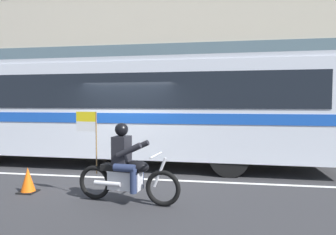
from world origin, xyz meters
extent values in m
plane|color=#2B2B2D|center=(0.00, 0.00, 0.00)|extent=(60.00, 60.00, 0.00)
cube|color=gray|center=(0.00, 5.10, 0.07)|extent=(28.00, 3.80, 0.15)
cube|color=silver|center=(0.00, -0.60, 0.00)|extent=(26.60, 0.14, 0.01)
cube|color=#B2A893|center=(0.00, 7.40, 5.99)|extent=(28.00, 0.80, 11.98)
cube|color=#4C606B|center=(0.00, 6.96, 4.19)|extent=(25.76, 0.10, 1.40)
cube|color=silver|center=(-0.85, 1.20, 1.73)|extent=(13.17, 2.82, 2.70)
cube|color=black|center=(-0.85, 1.20, 2.28)|extent=(12.13, 2.84, 0.96)
cube|color=#194CB2|center=(-0.85, 1.20, 1.53)|extent=(12.91, 2.84, 0.28)
cube|color=#ADB1BA|center=(-0.85, 1.20, 3.14)|extent=(12.91, 2.68, 0.16)
cylinder|color=black|center=(2.76, 0.02, 0.52)|extent=(1.04, 0.30, 1.04)
torus|color=black|center=(1.44, -2.48, 0.34)|extent=(0.70, 0.18, 0.69)
torus|color=black|center=(0.01, -2.29, 0.34)|extent=(0.70, 0.18, 0.69)
cube|color=silver|center=(0.68, -2.38, 0.44)|extent=(0.67, 0.36, 0.36)
ellipsoid|color=black|center=(0.92, -2.41, 0.72)|extent=(0.51, 0.34, 0.24)
cube|color=black|center=(0.48, -2.35, 0.69)|extent=(0.59, 0.33, 0.12)
cylinder|color=silver|center=(1.38, -2.47, 0.65)|extent=(0.28, 0.09, 0.58)
cylinder|color=silver|center=(1.31, -2.46, 0.96)|extent=(0.12, 0.64, 0.04)
cylinder|color=silver|center=(0.36, -2.50, 0.39)|extent=(0.56, 0.16, 0.09)
cube|color=black|center=(0.61, -2.37, 1.02)|extent=(0.32, 0.39, 0.56)
sphere|color=black|center=(0.61, -2.37, 1.44)|extent=(0.26, 0.26, 0.26)
cylinder|color=#232D4C|center=(0.77, -2.21, 0.72)|extent=(0.44, 0.20, 0.15)
cylinder|color=#232D4C|center=(0.95, -2.23, 0.48)|extent=(0.13, 0.13, 0.46)
cylinder|color=#232D4C|center=(0.72, -2.56, 0.72)|extent=(0.44, 0.20, 0.15)
cylinder|color=#232D4C|center=(0.90, -2.59, 0.48)|extent=(0.13, 0.13, 0.46)
cylinder|color=black|center=(0.87, -2.20, 1.06)|extent=(0.53, 0.18, 0.32)
cylinder|color=black|center=(0.82, -2.60, 1.06)|extent=(0.53, 0.18, 0.32)
cylinder|color=olive|center=(0.06, -2.30, 1.15)|extent=(0.02, 0.02, 1.25)
cube|color=yellow|center=(-0.17, -2.27, 1.68)|extent=(0.44, 0.08, 0.20)
cube|color=white|center=(-0.17, -2.27, 1.47)|extent=(0.44, 0.08, 0.20)
cylinder|color=red|center=(1.82, 3.75, 0.44)|extent=(0.22, 0.22, 0.58)
sphere|color=red|center=(1.82, 3.75, 0.80)|extent=(0.20, 0.20, 0.20)
cylinder|color=red|center=(1.82, 3.61, 0.47)|extent=(0.09, 0.10, 0.09)
cone|color=#EA590F|center=(-1.61, -2.10, 0.28)|extent=(0.32, 0.32, 0.55)
cube|color=black|center=(-1.61, -2.10, 0.01)|extent=(0.36, 0.36, 0.03)
camera|label=1|loc=(2.44, -7.97, 1.97)|focal=32.10mm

